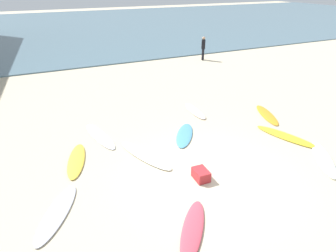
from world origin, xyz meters
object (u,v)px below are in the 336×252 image
Objects in this scene: surfboard_3 at (145,155)px; surfboard_7 at (267,115)px; surfboard_1 at (100,136)px; surfboard_9 at (323,158)px; surfboard_0 at (286,136)px; surfboard_2 at (193,229)px; beach_cooler at (201,175)px; surfboard_8 at (76,160)px; surfboard_6 at (185,135)px; surfboard_4 at (57,213)px; beachgoer_near at (203,47)px; surfboard_5 at (195,111)px.

surfboard_7 is at bearing -11.17° from surfboard_3.
surfboard_1 is 8.11m from surfboard_9.
surfboard_0 is 1.18× the size of surfboard_2.
surfboard_2 reaches higher than surfboard_9.
surfboard_7 is at bearing 161.39° from surfboard_1.
surfboard_7 is 5.86m from beach_cooler.
surfboard_2 reaches higher than surfboard_1.
surfboard_7 is 1.00× the size of surfboard_8.
surfboard_6 is at bearing 101.94° from surfboard_2.
surfboard_8 reaches higher than surfboard_1.
surfboard_9 is at bearing -10.72° from beach_cooler.
surfboard_3 reaches higher than surfboard_4.
beach_cooler is (-0.87, -2.69, 0.13)m from surfboard_6.
beachgoer_near is (3.46, 11.92, 0.92)m from surfboard_0.
beachgoer_near reaches higher than surfboard_1.
surfboard_0 reaches higher than surfboard_9.
surfboard_8 is (-5.71, -1.93, -0.00)m from surfboard_5.
surfboard_8 is at bearing 35.65° from surfboard_6.
surfboard_9 reaches higher than surfboard_1.
surfboard_0 reaches higher than surfboard_7.
surfboard_3 is at bearing 179.13° from surfboard_8.
surfboard_9 reaches higher than surfboard_7.
surfboard_2 is at bearing -4.81° from surfboard_4.
beach_cooler reaches higher than surfboard_9.
surfboard_4 is 1.03× the size of surfboard_7.
surfboard_1 is at bearing 91.06° from surfboard_4.
beachgoer_near is (9.10, 14.55, 0.92)m from surfboard_2.
beachgoer_near is (3.48, 13.65, 0.92)m from surfboard_9.
surfboard_4 is at bearing 176.04° from beach_cooler.
surfboard_6 is 3.65× the size of beach_cooler.
surfboard_2 reaches higher than surfboard_4.
surfboard_4 is 17.40m from beachgoer_near.
surfboard_9 is at bearing 71.61° from surfboard_0.
surfboard_3 is 1.15× the size of surfboard_8.
surfboard_9 is 14.11m from beachgoer_near.
surfboard_4 reaches higher than surfboard_9.
surfboard_0 is 12.45m from beachgoer_near.
surfboard_0 is 4.47m from beach_cooler.
surfboard_7 is (4.26, 0.12, -0.00)m from surfboard_6.
surfboard_3 is 2.24m from beach_cooler.
surfboard_0 is 1.28× the size of surfboard_5.
surfboard_2 is 0.87× the size of surfboard_9.
surfboard_6 is 4.26m from surfboard_7.
surfboard_8 is (-2.02, 4.36, -0.00)m from surfboard_2.
surfboard_1 is 3.30m from surfboard_6.
beachgoer_near is (8.91, 10.86, 0.92)m from surfboard_3.
surfboard_2 is 0.95× the size of surfboard_7.
surfboard_3 is at bearing -29.03° from surfboard_0.
surfboard_4 is 4.20m from beach_cooler.
surfboard_2 is 4.81m from surfboard_8.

